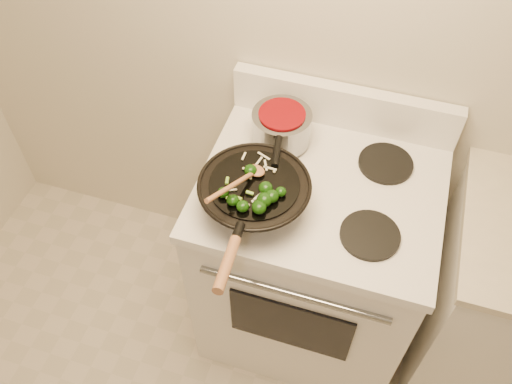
% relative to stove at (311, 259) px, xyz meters
% --- Properties ---
extents(stove, '(0.78, 0.67, 1.08)m').
position_rel_stove_xyz_m(stove, '(0.00, 0.00, 0.00)').
color(stove, white).
rests_on(stove, ground).
extents(wok, '(0.34, 0.56, 0.17)m').
position_rel_stove_xyz_m(wok, '(-0.18, -0.16, 0.52)').
color(wok, black).
rests_on(wok, stove).
extents(stirfry, '(0.19, 0.24, 0.04)m').
position_rel_stove_xyz_m(stirfry, '(-0.16, -0.21, 0.58)').
color(stirfry, black).
rests_on(stirfry, wok).
extents(wooden_spoon, '(0.11, 0.26, 0.11)m').
position_rel_stove_xyz_m(wooden_spoon, '(-0.21, -0.18, 0.60)').
color(wooden_spoon, '#975F3B').
rests_on(wooden_spoon, wok).
extents(saucepan, '(0.20, 0.32, 0.12)m').
position_rel_stove_xyz_m(saucepan, '(-0.18, 0.14, 0.52)').
color(saucepan, gray).
rests_on(saucepan, stove).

